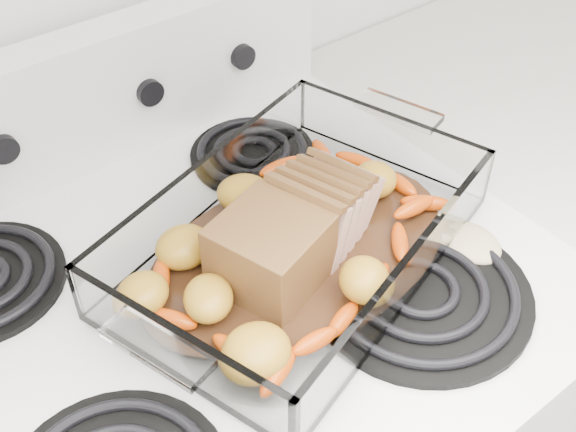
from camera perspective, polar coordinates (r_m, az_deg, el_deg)
counter_right at (r=1.50m, az=16.46°, el=-5.82°), size 0.58×0.68×0.93m
baking_dish at (r=0.83m, az=0.85°, el=-2.10°), size 0.43×0.28×0.08m
pork_roast at (r=0.80m, az=-0.32°, el=-1.34°), size 0.22×0.11×0.09m
roast_vegetables at (r=0.84m, az=-1.01°, el=-0.37°), size 0.38×0.21×0.05m
wooden_spoon at (r=0.89m, az=10.68°, el=-0.94°), size 0.14×0.27×0.02m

